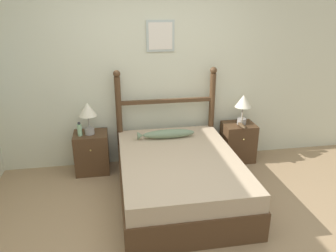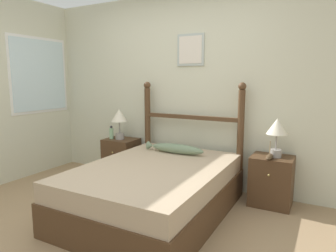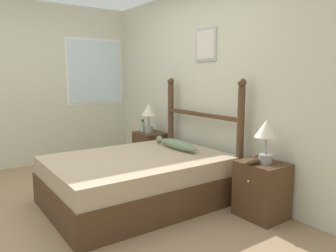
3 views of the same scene
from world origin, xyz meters
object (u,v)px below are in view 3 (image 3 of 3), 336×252
model_boat (254,161)px  fish_pillow (177,144)px  table_lamp_right (267,132)px  bottle (143,126)px  nightstand_right (262,190)px  table_lamp_left (149,112)px  nightstand_left (150,151)px  bed (138,180)px

model_boat → fish_pillow: model_boat is taller
table_lamp_right → bottle: 2.29m
nightstand_right → table_lamp_right: table_lamp_right is taller
table_lamp_right → model_boat: size_ratio=1.80×
nightstand_right → model_boat: size_ratio=2.33×
nightstand_right → table_lamp_left: 2.20m
nightstand_left → model_boat: model_boat is taller
fish_pillow → bed: bearing=-85.1°
bed → fish_pillow: size_ratio=2.53×
table_lamp_right → nightstand_right: bearing=172.8°
nightstand_left → table_lamp_right: (2.15, -0.00, 0.59)m
nightstand_left → table_lamp_left: (-0.00, -0.02, 0.59)m
table_lamp_right → bottle: bearing=-178.7°
bed → fish_pillow: bearing=94.9°
nightstand_right → fish_pillow: (-1.11, -0.24, 0.30)m
bed → table_lamp_right: bearing=37.1°
table_lamp_left → table_lamp_right: size_ratio=1.00×
bed → nightstand_left: nightstand_left is taller
nightstand_left → fish_pillow: fish_pillow is taller
table_lamp_left → table_lamp_right: 2.15m
table_lamp_right → model_boat: bearing=-110.5°
bottle → fish_pillow: size_ratio=0.25×
table_lamp_left → model_boat: 2.13m
nightstand_left → model_boat: bearing=-3.3°
nightstand_right → table_lamp_left: table_lamp_left is taller
nightstand_left → nightstand_right: 2.12m
bed → table_lamp_right: (1.09, 0.82, 0.61)m
table_lamp_right → bottle: (-2.28, -0.05, -0.22)m
table_lamp_left → fish_pillow: 1.08m
bed → fish_pillow: (-0.05, 0.58, 0.33)m
nightstand_left → fish_pillow: (1.01, -0.24, 0.30)m
table_lamp_right → fish_pillow: 1.20m
table_lamp_left → fish_pillow: bearing=-12.3°
nightstand_right → fish_pillow: fish_pillow is taller
nightstand_left → model_boat: 2.13m
fish_pillow → bottle: bearing=170.7°
nightstand_left → table_lamp_right: table_lamp_right is taller
model_boat → fish_pillow: (-1.09, -0.12, -0.01)m
nightstand_left → table_lamp_right: size_ratio=1.30×
nightstand_right → bed: bearing=-142.0°
nightstand_left → table_lamp_right: bearing=-0.1°
nightstand_left → model_boat: size_ratio=2.33×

